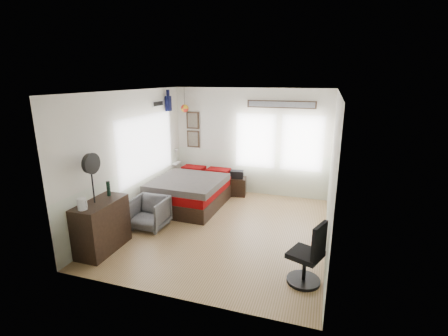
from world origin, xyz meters
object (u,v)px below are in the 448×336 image
Objects in this scene: dresser at (102,226)px; task_chair at (309,259)px; nightstand at (237,186)px; armchair at (149,213)px; bed at (192,191)px.

dresser is 3.49m from task_chair.
armchair is at bearing -125.17° from nightstand.
bed is 3.73m from task_chair.
armchair is 0.70× the size of task_chair.
bed is 3.11× the size of armchair.
dresser is 1.44× the size of armchair.
bed is at bearing 75.70° from dresser.
bed is 4.65× the size of nightstand.
nightstand is at bearing 66.22° from dresser.
bed is at bearing -142.51° from nightstand.
nightstand is at bearing 63.74° from armchair.
task_chair is at bearing -16.39° from armchair.
dresser reaches higher than nightstand.
dresser is at bearing -156.91° from task_chair.
task_chair is (3.17, -0.94, 0.09)m from armchair.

